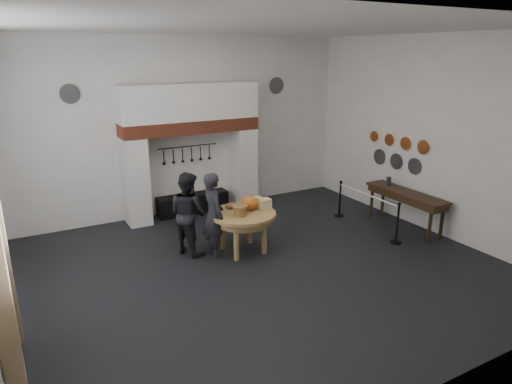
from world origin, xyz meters
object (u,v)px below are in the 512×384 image
work_table (243,214)px  barrier_post_far (340,199)px  visitor_far (188,213)px  side_table (406,193)px  visitor_near (213,215)px  barrier_post_near (397,224)px  iron_range (193,203)px

work_table → barrier_post_far: (3.19, 0.73, -0.39)m
work_table → visitor_far: 1.15m
side_table → barrier_post_far: size_ratio=2.44×
work_table → side_table: size_ratio=0.63×
side_table → barrier_post_far: bearing=122.3°
visitor_near → side_table: (4.68, -0.76, -0.03)m
visitor_far → side_table: bearing=-125.8°
side_table → visitor_far: bearing=167.2°
barrier_post_near → visitor_near: bearing=160.1°
visitor_far → work_table: bearing=-139.7°
iron_range → barrier_post_near: bearing=-51.8°
visitor_far → barrier_post_far: 4.24m
work_table → side_table: bearing=-9.0°
barrier_post_near → barrier_post_far: bearing=90.0°
work_table → visitor_near: visitor_near is taller
work_table → visitor_near: bearing=169.6°
barrier_post_near → work_table: bearing=158.3°
work_table → side_table: 4.11m
barrier_post_far → visitor_far: bearing=-177.0°
visitor_near → visitor_far: (-0.40, 0.40, -0.02)m
barrier_post_far → work_table: bearing=-167.0°
iron_range → visitor_near: bearing=-102.0°
side_table → iron_range: bearing=139.7°
iron_range → visitor_far: 2.60m
side_table → barrier_post_near: 1.15m
visitor_near → visitor_far: size_ratio=1.02×
side_table → barrier_post_far: same height
work_table → side_table: side_table is taller
visitor_far → barrier_post_near: size_ratio=1.95×
barrier_post_near → barrier_post_far: same height
iron_range → barrier_post_far: size_ratio=2.11×
visitor_far → barrier_post_far: (4.21, 0.22, -0.43)m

